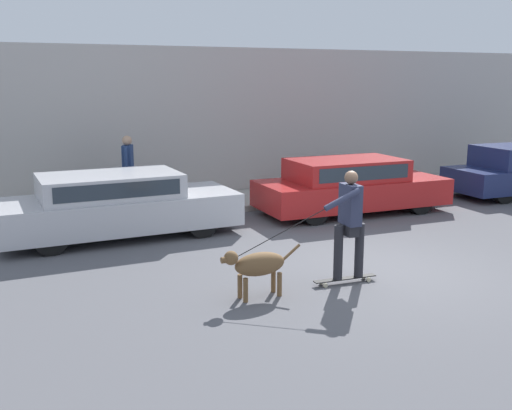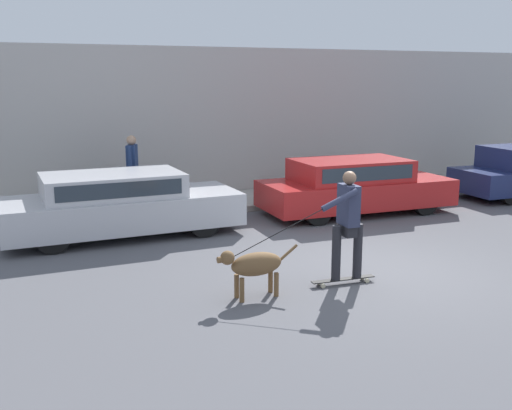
{
  "view_description": "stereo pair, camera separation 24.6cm",
  "coord_description": "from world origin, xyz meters",
  "px_view_note": "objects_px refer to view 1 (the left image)",
  "views": [
    {
      "loc": [
        -5.54,
        -7.78,
        3.07
      ],
      "look_at": [
        -1.48,
        1.41,
        0.95
      ],
      "focal_mm": 42.0,
      "sensor_mm": 36.0,
      "label": 1
    },
    {
      "loc": [
        -5.31,
        -7.88,
        3.07
      ],
      "look_at": [
        -1.48,
        1.41,
        0.95
      ],
      "focal_mm": 42.0,
      "sensor_mm": 36.0,
      "label": 2
    }
  ],
  "objects_px": {
    "parked_car_1": "(350,186)",
    "skateboarder": "(349,220)",
    "pedestrian_with_bag": "(128,169)",
    "parked_car_0": "(118,205)",
    "dog": "(258,265)"
  },
  "relations": [
    {
      "from": "skateboarder",
      "to": "pedestrian_with_bag",
      "type": "relative_size",
      "value": 1.42
    },
    {
      "from": "dog",
      "to": "pedestrian_with_bag",
      "type": "bearing_deg",
      "value": -87.86
    },
    {
      "from": "parked_car_1",
      "to": "skateboarder",
      "type": "height_order",
      "value": "skateboarder"
    },
    {
      "from": "parked_car_1",
      "to": "skateboarder",
      "type": "relative_size",
      "value": 1.86
    },
    {
      "from": "parked_car_1",
      "to": "dog",
      "type": "distance_m",
      "value": 5.98
    },
    {
      "from": "parked_car_1",
      "to": "skateboarder",
      "type": "xyz_separation_m",
      "value": [
        -2.73,
        -4.21,
        0.36
      ]
    },
    {
      "from": "dog",
      "to": "skateboarder",
      "type": "xyz_separation_m",
      "value": [
        1.51,
        0.01,
        0.51
      ]
    },
    {
      "from": "parked_car_1",
      "to": "pedestrian_with_bag",
      "type": "bearing_deg",
      "value": 161.27
    },
    {
      "from": "parked_car_0",
      "to": "parked_car_1",
      "type": "relative_size",
      "value": 1.04
    },
    {
      "from": "parked_car_1",
      "to": "pedestrian_with_bag",
      "type": "relative_size",
      "value": 2.65
    },
    {
      "from": "parked_car_1",
      "to": "dog",
      "type": "xyz_separation_m",
      "value": [
        -4.24,
        -4.22,
        -0.14
      ]
    },
    {
      "from": "parked_car_0",
      "to": "dog",
      "type": "relative_size",
      "value": 3.69
    },
    {
      "from": "dog",
      "to": "pedestrian_with_bag",
      "type": "distance_m",
      "value": 6.01
    },
    {
      "from": "parked_car_1",
      "to": "pedestrian_with_bag",
      "type": "xyz_separation_m",
      "value": [
        -4.78,
        1.74,
        0.46
      ]
    },
    {
      "from": "pedestrian_with_bag",
      "to": "parked_car_1",
      "type": "bearing_deg",
      "value": 1.44
    }
  ]
}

